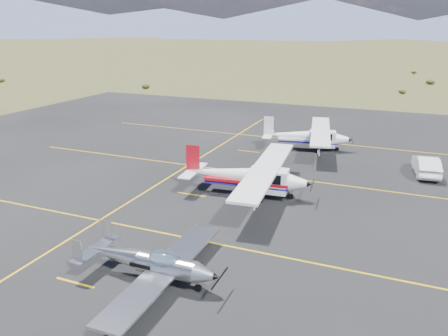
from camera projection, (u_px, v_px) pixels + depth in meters
The scene contains 6 objects.
ground at pixel (177, 258), 20.53m from camera, with size 1600.00×1600.00×0.00m, color #383D1C.
apron at pixel (232, 204), 26.67m from camera, with size 72.00×72.00×0.02m, color black.
aircraft_low_wing at pixel (152, 263), 18.43m from camera, with size 6.09×8.52×1.86m.
aircraft_cessna at pixel (247, 175), 27.75m from camera, with size 7.22×11.99×3.02m.
aircraft_plain at pixel (307, 136), 38.04m from camera, with size 6.84×11.09×2.80m.
sedan at pixel (426, 165), 31.74m from camera, with size 1.49×4.28×1.41m, color white.
Camera 1 is at (9.05, -15.93, 10.44)m, focal length 35.00 mm.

